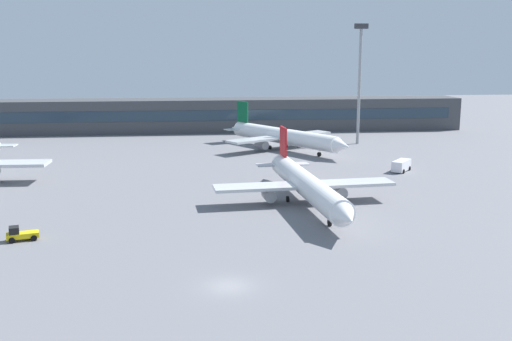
{
  "coord_description": "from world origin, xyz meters",
  "views": [
    {
      "loc": [
        -3.19,
        -52.43,
        21.7
      ],
      "look_at": [
        6.99,
        40.0,
        3.0
      ],
      "focal_mm": 41.35,
      "sensor_mm": 36.0,
      "label": 1
    }
  ],
  "objects_px": {
    "baggage_tug_yellow": "(20,234)",
    "floodlight_tower_west": "(360,76)",
    "airplane_far": "(284,136)",
    "airplane_near": "(307,185)",
    "service_van_white": "(401,165)"
  },
  "relations": [
    {
      "from": "floodlight_tower_west",
      "to": "service_van_white",
      "type": "bearing_deg",
      "value": -92.16
    },
    {
      "from": "airplane_far",
      "to": "baggage_tug_yellow",
      "type": "xyz_separation_m",
      "value": [
        -41.0,
        -61.81,
        -2.23
      ]
    },
    {
      "from": "baggage_tug_yellow",
      "to": "floodlight_tower_west",
      "type": "relative_size",
      "value": 0.14
    },
    {
      "from": "airplane_far",
      "to": "service_van_white",
      "type": "relative_size",
      "value": 6.71
    },
    {
      "from": "airplane_near",
      "to": "floodlight_tower_west",
      "type": "distance_m",
      "value": 62.0
    },
    {
      "from": "airplane_near",
      "to": "floodlight_tower_west",
      "type": "height_order",
      "value": "floodlight_tower_west"
    },
    {
      "from": "baggage_tug_yellow",
      "to": "floodlight_tower_west",
      "type": "height_order",
      "value": "floodlight_tower_west"
    },
    {
      "from": "baggage_tug_yellow",
      "to": "airplane_far",
      "type": "bearing_deg",
      "value": 56.45
    },
    {
      "from": "airplane_near",
      "to": "service_van_white",
      "type": "height_order",
      "value": "airplane_near"
    },
    {
      "from": "airplane_far",
      "to": "service_van_white",
      "type": "height_order",
      "value": "airplane_far"
    },
    {
      "from": "floodlight_tower_west",
      "to": "airplane_far",
      "type": "bearing_deg",
      "value": -160.52
    },
    {
      "from": "airplane_far",
      "to": "floodlight_tower_west",
      "type": "relative_size",
      "value": 1.26
    },
    {
      "from": "airplane_near",
      "to": "airplane_far",
      "type": "height_order",
      "value": "airplane_far"
    },
    {
      "from": "baggage_tug_yellow",
      "to": "floodlight_tower_west",
      "type": "xyz_separation_m",
      "value": [
        60.02,
        68.54,
        15.39
      ]
    },
    {
      "from": "service_van_white",
      "to": "floodlight_tower_west",
      "type": "height_order",
      "value": "floodlight_tower_west"
    }
  ]
}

